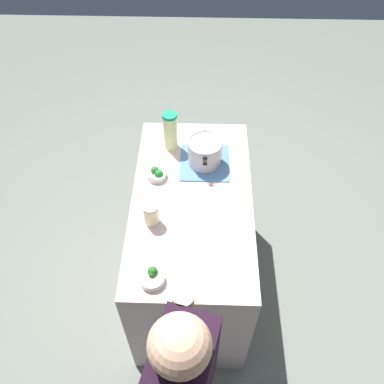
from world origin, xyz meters
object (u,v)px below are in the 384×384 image
at_px(broccoli_bowl_center, 152,277).
at_px(cooking_pot, 205,152).
at_px(broccoli_bowl_front, 157,174).
at_px(lemonade_pitcher, 170,131).
at_px(mason_jar, 151,214).

bearing_deg(broccoli_bowl_center, cooking_pot, 162.96).
bearing_deg(cooking_pot, broccoli_bowl_center, -17.04).
relative_size(cooking_pot, broccoli_bowl_front, 2.38).
relative_size(lemonade_pitcher, broccoli_bowl_front, 2.24).
xyz_separation_m(lemonade_pitcher, broccoli_bowl_front, (0.27, -0.07, -0.10)).
xyz_separation_m(lemonade_pitcher, mason_jar, (0.60, -0.07, -0.06)).
xyz_separation_m(cooking_pot, broccoli_bowl_center, (0.81, -0.25, -0.07)).
bearing_deg(broccoli_bowl_center, broccoli_bowl_front, -176.91).
distance_m(broccoli_bowl_front, broccoli_bowl_center, 0.68).
distance_m(mason_jar, broccoli_bowl_front, 0.33).
bearing_deg(broccoli_bowl_front, broccoli_bowl_center, 3.09).
relative_size(cooking_pot, mason_jar, 2.01).
height_order(broccoli_bowl_front, broccoli_bowl_center, broccoli_bowl_front).
bearing_deg(broccoli_bowl_front, lemonade_pitcher, 165.55).
bearing_deg(lemonade_pitcher, broccoli_bowl_front, -14.45).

